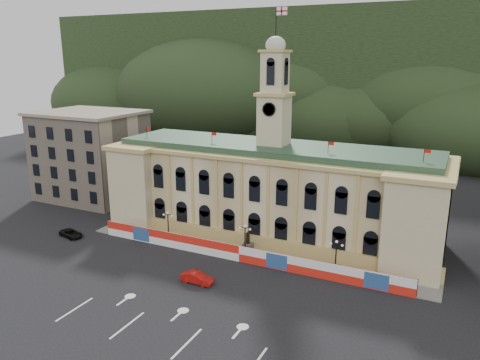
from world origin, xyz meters
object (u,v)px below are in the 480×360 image
at_px(lamp_center, 245,238).
at_px(red_sedan, 197,278).
at_px(statue, 248,247).
at_px(black_suv, 71,233).

bearing_deg(lamp_center, red_sedan, -101.37).
bearing_deg(statue, red_sedan, -100.41).
relative_size(lamp_center, black_suv, 1.04).
bearing_deg(statue, lamp_center, -90.00).
distance_m(statue, lamp_center, 2.14).
bearing_deg(red_sedan, statue, -10.23).
height_order(statue, red_sedan, statue).
xyz_separation_m(statue, lamp_center, (0.00, -1.00, 1.89)).
height_order(lamp_center, red_sedan, lamp_center).
xyz_separation_m(lamp_center, red_sedan, (-2.14, -10.62, -2.32)).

